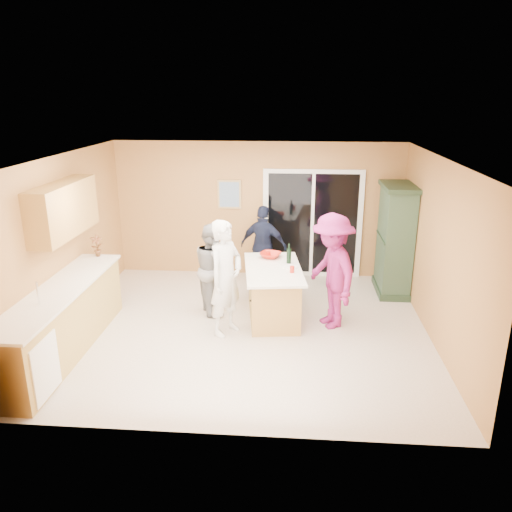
# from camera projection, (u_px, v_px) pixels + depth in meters

# --- Properties ---
(floor) EXTENTS (5.50, 5.50, 0.00)m
(floor) POSITION_uv_depth(u_px,v_px,m) (246.00, 329.00, 7.66)
(floor) COLOR beige
(floor) RESTS_ON ground
(ceiling) EXTENTS (5.50, 5.00, 0.10)m
(ceiling) POSITION_uv_depth(u_px,v_px,m) (245.00, 158.00, 6.85)
(ceiling) COLOR silver
(ceiling) RESTS_ON wall_back
(wall_back) EXTENTS (5.50, 0.10, 2.60)m
(wall_back) POSITION_uv_depth(u_px,v_px,m) (258.00, 210.00, 9.63)
(wall_back) COLOR tan
(wall_back) RESTS_ON ground
(wall_front) EXTENTS (5.50, 0.10, 2.60)m
(wall_front) POSITION_uv_depth(u_px,v_px,m) (220.00, 323.00, 4.89)
(wall_front) COLOR tan
(wall_front) RESTS_ON ground
(wall_left) EXTENTS (0.10, 5.00, 2.60)m
(wall_left) POSITION_uv_depth(u_px,v_px,m) (63.00, 244.00, 7.46)
(wall_left) COLOR tan
(wall_left) RESTS_ON ground
(wall_right) EXTENTS (0.10, 5.00, 2.60)m
(wall_right) POSITION_uv_depth(u_px,v_px,m) (438.00, 253.00, 7.05)
(wall_right) COLOR tan
(wall_right) RESTS_ON ground
(left_cabinet_run) EXTENTS (0.65, 3.05, 1.24)m
(left_cabinet_run) POSITION_uv_depth(u_px,v_px,m) (57.00, 326.00, 6.71)
(left_cabinet_run) COLOR tan
(left_cabinet_run) RESTS_ON floor
(upper_cabinets) EXTENTS (0.35, 1.60, 0.75)m
(upper_cabinets) POSITION_uv_depth(u_px,v_px,m) (63.00, 209.00, 7.08)
(upper_cabinets) COLOR tan
(upper_cabinets) RESTS_ON wall_left
(sliding_door) EXTENTS (1.90, 0.07, 2.10)m
(sliding_door) POSITION_uv_depth(u_px,v_px,m) (312.00, 224.00, 9.59)
(sliding_door) COLOR white
(sliding_door) RESTS_ON floor
(framed_picture) EXTENTS (0.46, 0.04, 0.56)m
(framed_picture) POSITION_uv_depth(u_px,v_px,m) (229.00, 194.00, 9.55)
(framed_picture) COLOR tan
(framed_picture) RESTS_ON wall_back
(kitchen_island) EXTENTS (1.06, 1.69, 0.84)m
(kitchen_island) POSITION_uv_depth(u_px,v_px,m) (273.00, 294.00, 7.96)
(kitchen_island) COLOR tan
(kitchen_island) RESTS_ON floor
(green_hutch) EXTENTS (0.56, 1.07, 1.96)m
(green_hutch) POSITION_uv_depth(u_px,v_px,m) (395.00, 241.00, 8.83)
(green_hutch) COLOR #213622
(green_hutch) RESTS_ON floor
(woman_white) EXTENTS (0.69, 0.76, 1.74)m
(woman_white) POSITION_uv_depth(u_px,v_px,m) (226.00, 278.00, 7.29)
(woman_white) COLOR white
(woman_white) RESTS_ON floor
(woman_grey) EXTENTS (0.80, 0.88, 1.49)m
(woman_grey) POSITION_uv_depth(u_px,v_px,m) (213.00, 268.00, 8.08)
(woman_grey) COLOR #99999B
(woman_grey) RESTS_ON floor
(woman_navy) EXTENTS (0.95, 0.59, 1.52)m
(woman_navy) POSITION_uv_depth(u_px,v_px,m) (264.00, 246.00, 9.20)
(woman_navy) COLOR #1C203D
(woman_navy) RESTS_ON floor
(woman_magenta) EXTENTS (1.06, 1.31, 1.78)m
(woman_magenta) POSITION_uv_depth(u_px,v_px,m) (332.00, 271.00, 7.52)
(woman_magenta) COLOR #9A2174
(woman_magenta) RESTS_ON floor
(serving_bowl) EXTENTS (0.42, 0.42, 0.08)m
(serving_bowl) POSITION_uv_depth(u_px,v_px,m) (270.00, 255.00, 8.29)
(serving_bowl) COLOR red
(serving_bowl) RESTS_ON kitchen_island
(tulip_vase) EXTENTS (0.22, 0.18, 0.36)m
(tulip_vase) POSITION_uv_depth(u_px,v_px,m) (97.00, 246.00, 7.99)
(tulip_vase) COLOR #AD111C
(tulip_vase) RESTS_ON left_cabinet_run
(tumbler_near) EXTENTS (0.09, 0.09, 0.10)m
(tumbler_near) POSITION_uv_depth(u_px,v_px,m) (268.00, 255.00, 8.29)
(tumbler_near) COLOR red
(tumbler_near) RESTS_ON kitchen_island
(tumbler_far) EXTENTS (0.07, 0.07, 0.10)m
(tumbler_far) POSITION_uv_depth(u_px,v_px,m) (292.00, 269.00, 7.60)
(tumbler_far) COLOR red
(tumbler_far) RESTS_ON kitchen_island
(wine_bottle) EXTENTS (0.08, 0.08, 0.33)m
(wine_bottle) POSITION_uv_depth(u_px,v_px,m) (289.00, 256.00, 8.00)
(wine_bottle) COLOR black
(wine_bottle) RESTS_ON kitchen_island
(white_plate) EXTENTS (0.28, 0.28, 0.02)m
(white_plate) POSITION_uv_depth(u_px,v_px,m) (290.00, 267.00, 7.84)
(white_plate) COLOR white
(white_plate) RESTS_ON kitchen_island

